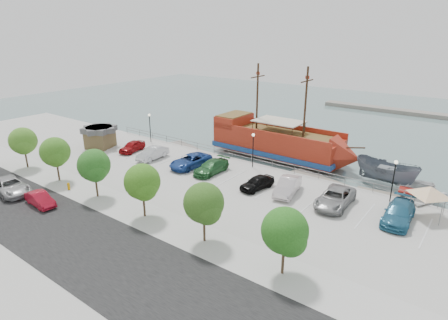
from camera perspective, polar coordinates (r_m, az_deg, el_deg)
The scene contains 34 objects.
ground at distance 41.37m, azimuth -0.55°, elevation -4.94°, with size 160.00×160.00×0.00m, color slate.
land_slab at distance 29.68m, azimuth -27.19°, elevation -17.26°, with size 100.00×58.00×1.20m, color #B2B1AA.
street at distance 31.23m, azimuth -19.09°, elevation -12.75°, with size 100.00×8.00×0.04m, color black.
sidewalk at distance 34.33m, azimuth -10.83°, elevation -8.85°, with size 100.00×4.00×0.05m, color #B9B8B4.
seawall_railing at distance 46.79m, azimuth 5.23°, elevation -0.04°, with size 50.00×0.06×1.00m.
far_shore at distance 87.53m, azimuth 27.75°, elevation 6.26°, with size 40.00×3.00×0.80m, color gray.
pirate_ship at distance 51.45m, azimuth 9.46°, elevation 2.39°, with size 20.99×6.01×13.21m.
patrol_boat at distance 46.29m, azimuth 23.45°, elevation -1.98°, with size 2.80×7.44×2.88m, color slate.
speedboat at distance 43.54m, azimuth 27.62°, elevation -4.96°, with size 5.11×7.15×1.48m, color silver.
dock_west at distance 55.85m, azimuth -5.66°, elevation 1.79°, with size 7.35×2.10×0.42m, color gray.
dock_mid at distance 45.30m, azimuth 14.27°, elevation -3.04°, with size 7.50×2.14×0.43m, color gray.
dock_east at distance 43.26m, azimuth 24.14°, elevation -5.33°, with size 7.30×2.09×0.42m, color gray.
shed at distance 55.91m, azimuth -18.40°, elevation 3.44°, with size 4.64×4.64×3.00m.
canopy_tent at distance 37.79m, azimuth 29.02°, elevation -3.55°, with size 4.04×4.04×3.34m.
street_van at distance 44.26m, azimuth -29.84°, elevation -3.48°, with size 2.63×5.70×1.58m, color #9E9E9E.
street_sedan at distance 40.02m, azimuth -26.23°, elevation -5.37°, with size 1.38×3.96×1.30m, color #A70F22.
fire_hydrant at distance 42.58m, azimuth -22.59°, elevation -3.68°, with size 0.29×0.29×0.83m.
lamp_post_left at distance 56.30m, azimuth -11.26°, elevation 5.59°, with size 0.36×0.36×4.28m.
lamp_post_mid at distance 44.98m, azimuth 4.46°, elevation 2.41°, with size 0.36×0.36×4.28m.
lamp_post_right at distance 39.36m, azimuth 24.51°, elevation -1.90°, with size 0.36×0.36×4.28m.
tree_a at distance 50.56m, azimuth -28.28°, elevation 2.44°, with size 3.30×3.20×5.00m.
tree_b at distance 44.49m, azimuth -24.32°, elevation 0.97°, with size 3.30×3.20×5.00m.
tree_c at distance 38.74m, azimuth -19.16°, elevation -0.95°, with size 3.30×3.20×5.00m.
tree_d at distance 33.47m, azimuth -12.27°, elevation -3.49°, with size 3.30×3.20×5.00m.
tree_e at distance 28.95m, azimuth -2.97°, elevation -6.82°, with size 3.30×3.20×5.00m.
tree_f at distance 25.56m, azimuth 9.45°, elevation -10.90°, with size 3.30×3.20×5.00m.
parked_car_a at distance 52.94m, azimuth -13.82°, elevation 2.03°, with size 1.72×4.27×1.45m, color maroon.
parked_car_b at distance 49.29m, azimuth -10.83°, elevation 1.01°, with size 1.64×4.69×1.55m, color #BABBBE.
parked_car_c at distance 45.77m, azimuth -5.12°, elevation -0.14°, with size 2.62×5.68×1.58m, color navy.
parked_car_d at distance 43.75m, azimuth -1.94°, elevation -1.08°, with size 2.09×5.15×1.49m, color #245D2B.
parked_car_e at distance 39.64m, azimuth 5.07°, elevation -3.45°, with size 1.68×4.18×1.42m, color black.
parked_car_f at distance 38.88m, azimuth 9.67°, elevation -3.95°, with size 1.75×5.01×1.65m, color silver.
parked_car_g at distance 37.38m, azimuth 16.57°, elevation -5.54°, with size 2.69×5.83×1.62m, color gray.
parked_car_h at distance 36.47m, azimuth 25.10°, elevation -7.30°, with size 2.27×5.59×1.62m, color #256484.
Camera 1 is at (22.83, -29.95, 16.12)m, focal length 30.00 mm.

